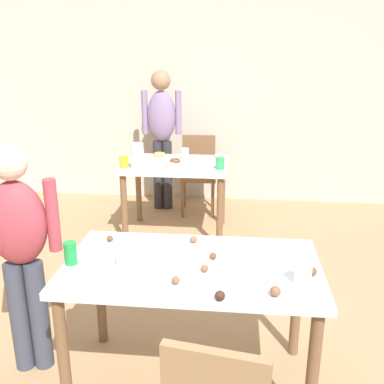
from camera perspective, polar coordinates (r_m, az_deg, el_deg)
The scene contains 29 objects.
ground_plane at distance 2.87m, azimuth 0.25°, elevation -21.52°, with size 6.40×6.40×0.00m, color #9E7A56.
wall_back at distance 5.43m, azimuth 3.69°, elevation 12.50°, with size 6.40×0.10×2.60m, color #BCB2A3.
dining_table_near at distance 2.40m, azimuth -0.12°, elevation -11.23°, with size 1.34×0.74×0.75m.
dining_table_far at distance 4.38m, azimuth -2.10°, elevation 2.30°, with size 1.03×0.74×0.75m.
chair_far_table at distance 5.10m, azimuth 0.83°, elevation 2.97°, with size 0.42×0.42×0.87m.
person_girl_near at distance 2.63m, azimuth -21.24°, elevation -6.32°, with size 0.45×0.27×1.35m.
person_adult_far at distance 5.07m, azimuth -3.90°, elevation 8.24°, with size 0.45×0.22×1.59m.
mixing_bowl at distance 2.35m, azimuth -7.69°, elevation -8.48°, with size 0.17×0.17×0.07m, color white.
soda_can at distance 2.41m, azimuth -15.35°, elevation -7.58°, with size 0.07×0.07×0.12m, color #198438.
fork_near at distance 2.29m, azimuth -11.61°, elevation -10.38°, with size 0.17×0.02×0.01m, color silver.
cup_near_0 at distance 2.21m, azimuth 14.09°, elevation -10.12°, with size 0.08×0.08×0.11m, color white.
cake_ball_0 at distance 2.10m, azimuth 10.66°, elevation -12.42°, with size 0.05×0.05×0.05m, color brown.
cake_ball_1 at distance 2.31m, azimuth 15.16°, elevation -9.83°, with size 0.05×0.05×0.05m, color brown.
cake_ball_2 at distance 2.40m, azimuth 2.73°, elevation -8.21°, with size 0.04×0.04×0.04m, color brown.
cake_ball_3 at distance 2.16m, azimuth -2.11°, elevation -11.27°, with size 0.04×0.04×0.04m, color brown.
cake_ball_4 at distance 2.27m, azimuth 1.63°, elevation -9.78°, with size 0.04×0.04×0.04m, color brown.
cake_ball_5 at distance 2.04m, azimuth 3.61°, elevation -13.16°, with size 0.05×0.05×0.05m, color #3D2319.
cake_ball_6 at distance 2.64m, azimuth -10.50°, elevation -5.89°, with size 0.04×0.04×0.04m, color brown.
cake_ball_7 at distance 2.58m, azimuth 0.20°, elevation -6.12°, with size 0.04×0.04×0.04m, color brown.
pitcher_far at distance 4.11m, azimuth -7.03°, elevation 4.54°, with size 0.12×0.12×0.25m, color white.
cup_far_0 at distance 4.22m, azimuth -8.73°, elevation 3.83°, with size 0.08×0.08×0.10m, color yellow.
cup_far_1 at distance 4.49m, azimuth -0.90°, elevation 4.94°, with size 0.07×0.07×0.11m, color white.
cup_far_2 at distance 4.12m, azimuth 3.65°, elevation 3.72°, with size 0.08×0.08×0.11m, color green.
donut_far_0 at distance 4.40m, azimuth 2.03°, elevation 4.14°, with size 0.12×0.12×0.03m, color white.
donut_far_1 at distance 4.38m, azimuth -2.17°, elevation 4.07°, with size 0.11×0.11×0.03m, color brown.
donut_far_2 at distance 4.57m, azimuth 3.56°, elevation 4.65°, with size 0.12×0.12×0.03m, color pink.
donut_far_3 at distance 4.23m, azimuth -2.82°, elevation 3.54°, with size 0.10×0.10×0.03m, color pink.
donut_far_4 at distance 4.63m, azimuth -4.22°, elevation 4.83°, with size 0.13×0.13×0.04m, color gold.
donut_far_5 at distance 4.27m, azimuth -6.17°, elevation 3.64°, with size 0.14×0.14×0.04m, color white.
Camera 1 is at (0.22, -2.20, 1.83)m, focal length 41.51 mm.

